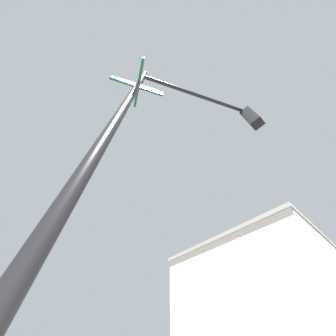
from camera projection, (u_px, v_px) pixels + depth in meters
traffic_signal_near at (199, 113)px, 3.23m from camera, size 1.83×3.56×6.48m
building_stucco at (290, 311)px, 18.68m from camera, size 15.94×24.18×10.06m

